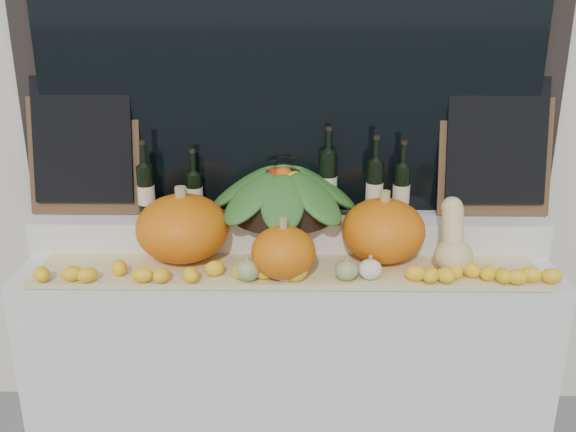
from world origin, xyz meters
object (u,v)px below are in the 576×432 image
at_px(pumpkin_right, 383,231).
at_px(wine_bottle_tall, 328,182).
at_px(pumpkin_left, 183,228).
at_px(butternut_squash, 453,243).
at_px(produce_bowl, 283,193).

distance_m(pumpkin_right, wine_bottle_tall, 0.35).
distance_m(pumpkin_left, wine_bottle_tall, 0.68).
xyz_separation_m(pumpkin_right, wine_bottle_tall, (-0.23, 0.22, 0.15)).
height_order(pumpkin_left, wine_bottle_tall, wine_bottle_tall).
height_order(butternut_squash, wine_bottle_tall, wine_bottle_tall).
bearing_deg(butternut_squash, wine_bottle_tall, 147.75).
bearing_deg(pumpkin_left, wine_bottle_tall, 19.73).
bearing_deg(wine_bottle_tall, pumpkin_left, -160.27).
xyz_separation_m(butternut_squash, wine_bottle_tall, (-0.50, 0.32, 0.16)).
relative_size(pumpkin_left, butternut_squash, 1.34).
bearing_deg(pumpkin_left, produce_bowl, 21.58).
height_order(pumpkin_right, wine_bottle_tall, wine_bottle_tall).
xyz_separation_m(butternut_squash, produce_bowl, (-0.70, 0.26, 0.13)).
relative_size(pumpkin_right, butternut_squash, 1.20).
bearing_deg(pumpkin_right, butternut_squash, -18.91).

